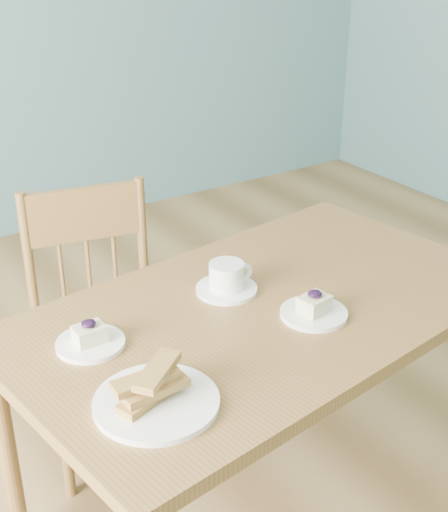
% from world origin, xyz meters
% --- Properties ---
extents(room, '(5.01, 5.01, 2.71)m').
position_xyz_m(room, '(0.00, 0.00, 1.35)').
color(room, '#A17B4B').
rests_on(room, ground).
extents(dining_table, '(1.36, 0.90, 0.68)m').
position_xyz_m(dining_table, '(0.17, 0.21, 0.61)').
color(dining_table, brown).
rests_on(dining_table, ground).
extents(dining_chair, '(0.45, 0.44, 0.84)m').
position_xyz_m(dining_chair, '(-0.06, 0.72, 0.43)').
color(dining_chair, brown).
rests_on(dining_chair, ground).
extents(cheesecake_plate_near, '(0.16, 0.16, 0.07)m').
position_xyz_m(cheesecake_plate_near, '(0.24, 0.10, 0.70)').
color(cheesecake_plate_near, white).
rests_on(cheesecake_plate_near, dining_table).
extents(cheesecake_plate_far, '(0.16, 0.16, 0.07)m').
position_xyz_m(cheesecake_plate_far, '(-0.26, 0.28, 0.70)').
color(cheesecake_plate_far, white).
rests_on(cheesecake_plate_far, dining_table).
extents(coffee_cup, '(0.16, 0.16, 0.08)m').
position_xyz_m(coffee_cup, '(0.13, 0.32, 0.71)').
color(coffee_cup, white).
rests_on(coffee_cup, dining_table).
extents(biscotti_plate, '(0.25, 0.25, 0.08)m').
position_xyz_m(biscotti_plate, '(-0.24, 0.01, 0.71)').
color(biscotti_plate, white).
rests_on(biscotti_plate, dining_table).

